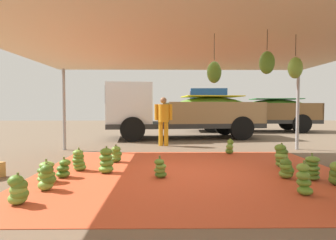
# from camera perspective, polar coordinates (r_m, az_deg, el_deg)

# --- Properties ---
(ground_plane) EXTENTS (40.00, 40.00, 0.00)m
(ground_plane) POSITION_cam_1_polar(r_m,az_deg,el_deg) (9.03, 2.81, -6.25)
(ground_plane) COLOR brown
(tarp_orange) EXTENTS (6.44, 5.44, 0.01)m
(tarp_orange) POSITION_cam_1_polar(r_m,az_deg,el_deg) (6.09, 4.58, -10.57)
(tarp_orange) COLOR #D1512D
(tarp_orange) RESTS_ON ground
(tent_canopy) EXTENTS (8.00, 7.00, 2.68)m
(tent_canopy) POSITION_cam_1_polar(r_m,az_deg,el_deg) (5.95, 4.94, 14.26)
(tent_canopy) COLOR #9EA0A5
(tent_canopy) RESTS_ON ground
(banana_bunch_0) EXTENTS (0.37, 0.37, 0.41)m
(banana_bunch_0) POSITION_cam_1_polar(r_m,az_deg,el_deg) (6.02, -20.25, -9.23)
(banana_bunch_0) COLOR #518428
(banana_bunch_0) RESTS_ON tarp_orange
(banana_bunch_1) EXTENTS (0.32, 0.34, 0.44)m
(banana_bunch_1) POSITION_cam_1_polar(r_m,az_deg,el_deg) (5.62, -1.58, -9.78)
(banana_bunch_1) COLOR #477523
(banana_bunch_1) RESTS_ON tarp_orange
(banana_bunch_2) EXTENTS (0.31, 0.32, 0.55)m
(banana_bunch_2) POSITION_cam_1_polar(r_m,az_deg,el_deg) (5.06, 25.62, -10.85)
(banana_bunch_2) COLOR #60932D
(banana_bunch_2) RESTS_ON tarp_orange
(banana_bunch_3) EXTENTS (0.42, 0.43, 0.56)m
(banana_bunch_3) POSITION_cam_1_polar(r_m,az_deg,el_deg) (6.18, -12.32, -8.09)
(banana_bunch_3) COLOR #60932D
(banana_bunch_3) RESTS_ON tarp_orange
(banana_bunch_4) EXTENTS (0.39, 0.34, 0.47)m
(banana_bunch_4) POSITION_cam_1_polar(r_m,az_deg,el_deg) (5.21, -23.14, -10.66)
(banana_bunch_4) COLOR #75A83D
(banana_bunch_4) RESTS_ON tarp_orange
(banana_bunch_5) EXTENTS (0.44, 0.45, 0.43)m
(banana_bunch_5) POSITION_cam_1_polar(r_m,az_deg,el_deg) (5.76, -23.25, -9.70)
(banana_bunch_5) COLOR #6B9E38
(banana_bunch_5) RESTS_ON tarp_orange
(banana_bunch_8) EXTENTS (0.36, 0.36, 0.44)m
(banana_bunch_8) POSITION_cam_1_polar(r_m,az_deg,el_deg) (7.29, -10.40, -6.83)
(banana_bunch_8) COLOR #477523
(banana_bunch_8) RESTS_ON tarp_orange
(banana_bunch_9) EXTENTS (0.37, 0.37, 0.42)m
(banana_bunch_9) POSITION_cam_1_polar(r_m,az_deg,el_deg) (6.03, 22.66, -9.09)
(banana_bunch_9) COLOR #6B9E38
(banana_bunch_9) RESTS_ON tarp_orange
(banana_bunch_10) EXTENTS (0.44, 0.43, 0.57)m
(banana_bunch_10) POSITION_cam_1_polar(r_m,az_deg,el_deg) (7.03, 21.90, -6.85)
(banana_bunch_10) COLOR #6B9E38
(banana_bunch_10) RESTS_ON tarp_orange
(banana_bunch_11) EXTENTS (0.34, 0.33, 0.46)m
(banana_bunch_11) POSITION_cam_1_polar(r_m,az_deg,el_deg) (4.66, -27.87, -12.40)
(banana_bunch_11) COLOR #6B9E38
(banana_bunch_11) RESTS_ON tarp_orange
(banana_bunch_12) EXTENTS (0.29, 0.31, 0.47)m
(banana_bunch_12) POSITION_cam_1_polar(r_m,az_deg,el_deg) (8.55, 12.30, -5.36)
(banana_bunch_12) COLOR #518428
(banana_bunch_12) RESTS_ON tarp_orange
(banana_bunch_13) EXTENTS (0.40, 0.40, 0.51)m
(banana_bunch_13) POSITION_cam_1_polar(r_m,az_deg,el_deg) (6.53, -17.48, -7.81)
(banana_bunch_13) COLOR #6B9E38
(banana_bunch_13) RESTS_ON tarp_orange
(banana_bunch_14) EXTENTS (0.39, 0.40, 0.51)m
(banana_bunch_14) POSITION_cam_1_polar(r_m,az_deg,el_deg) (6.12, 26.82, -8.73)
(banana_bunch_14) COLOR #6B9E38
(banana_bunch_14) RESTS_ON tarp_orange
(cargo_truck_main) EXTENTS (6.91, 3.19, 2.40)m
(cargo_truck_main) POSITION_cam_1_polar(r_m,az_deg,el_deg) (12.70, 2.12, 1.88)
(cargo_truck_main) COLOR #2D2D2D
(cargo_truck_main) RESTS_ON ground
(cargo_truck_far) EXTENTS (7.14, 2.69, 2.40)m
(cargo_truck_far) POSITION_cam_1_polar(r_m,az_deg,el_deg) (16.85, 15.63, 1.95)
(cargo_truck_far) COLOR #2D2D2D
(cargo_truck_far) RESTS_ON ground
(worker_0) EXTENTS (0.64, 0.39, 1.74)m
(worker_0) POSITION_cam_1_polar(r_m,az_deg,el_deg) (10.15, -0.92, 0.52)
(worker_0) COLOR orange
(worker_0) RESTS_ON ground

